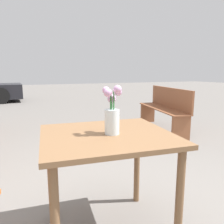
% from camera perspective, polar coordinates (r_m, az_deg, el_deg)
% --- Properties ---
extents(table_front, '(0.93, 0.85, 0.75)m').
position_cam_1_polar(table_front, '(1.50, -1.32, -9.92)').
color(table_front, brown).
rests_on(table_front, ground_plane).
extents(flower_vase, '(0.13, 0.14, 0.32)m').
position_cam_1_polar(flower_vase, '(1.42, 0.03, -1.08)').
color(flower_vase, silver).
rests_on(flower_vase, table_front).
extents(bench_far, '(0.62, 1.62, 0.85)m').
position_cam_1_polar(bench_far, '(4.49, 13.78, 1.20)').
color(bench_far, brown).
rests_on(bench_far, ground_plane).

